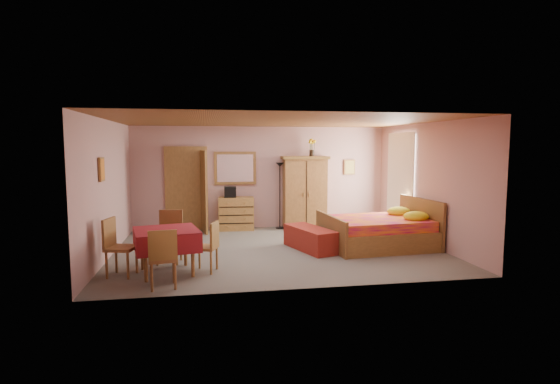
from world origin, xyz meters
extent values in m
plane|color=slate|center=(0.00, 0.00, 0.00)|extent=(6.50, 6.50, 0.00)
plane|color=brown|center=(0.00, 0.00, 2.60)|extent=(6.50, 6.50, 0.00)
cube|color=tan|center=(0.00, 2.50, 1.30)|extent=(6.50, 0.10, 2.60)
cube|color=tan|center=(0.00, -2.50, 1.30)|extent=(6.50, 0.10, 2.60)
cube|color=tan|center=(-3.25, 0.00, 1.30)|extent=(0.10, 5.00, 2.60)
cube|color=tan|center=(3.25, 0.00, 1.30)|extent=(0.10, 5.00, 2.60)
cube|color=#9E6B35|center=(-1.90, 2.47, 1.02)|extent=(1.06, 0.12, 2.15)
cube|color=white|center=(3.21, 1.20, 1.45)|extent=(0.08, 1.40, 1.95)
cube|color=orange|center=(-3.22, -0.60, 1.70)|extent=(0.04, 0.32, 0.42)
cube|color=#D8BF59|center=(2.35, 2.47, 1.55)|extent=(0.30, 0.04, 0.40)
cube|color=#AB7739|center=(-0.68, 2.26, 0.41)|extent=(0.90, 0.49, 0.83)
cube|color=white|center=(-0.68, 2.47, 1.55)|extent=(1.06, 0.07, 0.83)
cube|color=black|center=(-0.82, 2.27, 0.96)|extent=(0.30, 0.23, 0.27)
cube|color=black|center=(0.44, 2.27, 0.84)|extent=(0.27, 0.27, 1.69)
cube|color=#976433|center=(1.07, 2.18, 0.93)|extent=(1.20, 0.66, 1.85)
cube|color=yellow|center=(1.26, 2.24, 2.07)|extent=(0.19, 0.19, 0.45)
cube|color=#BC125C|center=(2.09, -0.10, 0.50)|extent=(2.27, 1.84, 1.00)
cube|color=maroon|center=(0.65, -0.13, 0.23)|extent=(0.89, 1.45, 0.45)
cube|color=maroon|center=(-2.09, -1.33, 0.37)|extent=(1.19, 1.19, 0.74)
cube|color=#9B6234|center=(-2.09, -2.08, 0.45)|extent=(0.46, 0.46, 0.90)
cube|color=olive|center=(-2.10, -0.67, 0.47)|extent=(0.49, 0.49, 0.94)
cube|color=#A26736|center=(-2.80, -1.37, 0.47)|extent=(0.52, 0.52, 0.95)
cube|color=#A77338|center=(-1.47, -1.34, 0.42)|extent=(0.49, 0.49, 0.85)
camera|label=1|loc=(-1.45, -8.63, 2.10)|focal=28.00mm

